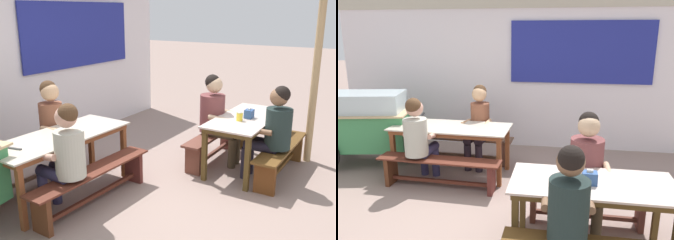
{
  "view_description": "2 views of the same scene",
  "coord_description": "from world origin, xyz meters",
  "views": [
    {
      "loc": [
        -3.7,
        -2.18,
        2.15
      ],
      "look_at": [
        0.17,
        0.18,
        0.84
      ],
      "focal_mm": 41.13,
      "sensor_mm": 36.0,
      "label": 1
    },
    {
      "loc": [
        0.82,
        -3.34,
        2.07
      ],
      "look_at": [
        0.15,
        0.75,
        0.97
      ],
      "focal_mm": 35.27,
      "sensor_mm": 36.0,
      "label": 2
    }
  ],
  "objects": [
    {
      "name": "bench_near_front",
      "position": [
        1.15,
        -0.97,
        0.29
      ],
      "size": [
        1.51,
        0.32,
        0.42
      ],
      "color": "brown",
      "rests_on": "ground_plane"
    },
    {
      "name": "bench_far_front",
      "position": [
        -0.74,
        0.61,
        0.28
      ],
      "size": [
        1.7,
        0.35,
        0.42
      ],
      "color": "#56261A",
      "rests_on": "ground_plane"
    },
    {
      "name": "person_left_back_turned",
      "position": [
        -1.05,
        0.69,
        0.71
      ],
      "size": [
        0.44,
        0.59,
        1.25
      ],
      "color": "#332F53",
      "rests_on": "ground_plane"
    },
    {
      "name": "person_right_near_table",
      "position": [
        1.14,
        -0.02,
        0.73
      ],
      "size": [
        0.48,
        0.59,
        1.28
      ],
      "color": "#483A27",
      "rests_on": "ground_plane"
    },
    {
      "name": "tissue_box",
      "position": [
        1.12,
        -0.51,
        0.8
      ],
      "size": [
        0.14,
        0.1,
        0.14
      ],
      "color": "#30518A",
      "rests_on": "dining_table_near"
    },
    {
      "name": "backdrop_wall",
      "position": [
        0.04,
        2.61,
        1.41
      ],
      "size": [
        6.62,
        0.23,
        2.68
      ],
      "color": "silver",
      "rests_on": "ground_plane"
    },
    {
      "name": "dining_table_near",
      "position": [
        1.16,
        -0.47,
        0.66
      ],
      "size": [
        1.51,
        0.71,
        0.74
      ],
      "color": "beige",
      "rests_on": "ground_plane"
    },
    {
      "name": "condiment_jar",
      "position": [
        0.93,
        -0.45,
        0.8
      ],
      "size": [
        0.08,
        0.08,
        0.12
      ],
      "color": "yellow",
      "rests_on": "dining_table_near"
    },
    {
      "name": "dining_table_far",
      "position": [
        -0.73,
        1.11,
        0.67
      ],
      "size": [
        1.75,
        0.77,
        0.74
      ],
      "color": "beige",
      "rests_on": "ground_plane"
    },
    {
      "name": "person_near_front",
      "position": [
        0.93,
        -0.9,
        0.71
      ],
      "size": [
        0.44,
        0.59,
        1.26
      ],
      "color": "black",
      "rests_on": "ground_plane"
    },
    {
      "name": "ground_plane",
      "position": [
        0.0,
        0.0,
        0.0
      ],
      "size": [
        40.0,
        40.0,
        0.0
      ],
      "primitive_type": "plane",
      "color": "gray"
    },
    {
      "name": "bench_far_back",
      "position": [
        -0.71,
        1.61,
        0.29
      ],
      "size": [
        1.66,
        0.36,
        0.42
      ],
      "color": "brown",
      "rests_on": "ground_plane"
    },
    {
      "name": "person_center_facing",
      "position": [
        -0.41,
        1.53,
        0.73
      ],
      "size": [
        0.44,
        0.57,
        1.29
      ],
      "color": "#271D26",
      "rests_on": "ground_plane"
    },
    {
      "name": "bench_near_back",
      "position": [
        1.16,
        0.03,
        0.28
      ],
      "size": [
        1.39,
        0.27,
        0.42
      ],
      "color": "brown",
      "rests_on": "ground_plane"
    },
    {
      "name": "wooden_support_post",
      "position": [
        1.89,
        -1.17,
        1.2
      ],
      "size": [
        0.1,
        0.1,
        2.41
      ],
      "primitive_type": "cylinder",
      "color": "tan",
      "rests_on": "ground_plane"
    }
  ]
}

